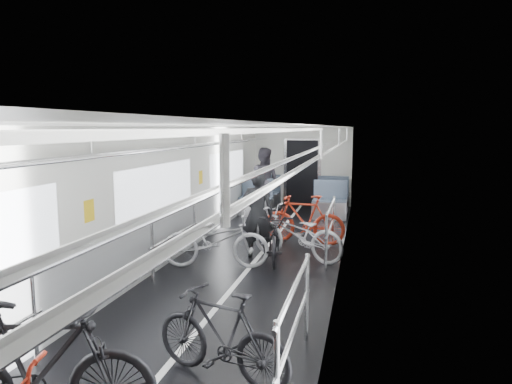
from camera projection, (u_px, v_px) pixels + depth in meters
car_shell at (267, 192)px, 9.03m from camera, size 3.02×14.01×2.41m
bike_left_mid at (40, 368)px, 3.51m from camera, size 1.88×0.93×1.09m
bike_left_far at (215, 240)px, 7.77m from camera, size 1.92×0.97×0.96m
bike_right_near at (221, 335)px, 4.29m from camera, size 1.55×0.83×0.89m
bike_right_mid at (296, 234)px, 8.25m from camera, size 1.93×1.22×0.96m
bike_right_far at (304, 219)px, 9.37m from camera, size 1.74×0.62×1.02m
bike_aisle at (276, 236)px, 8.24m from camera, size 0.85×1.75×0.88m
person_standing at (257, 214)px, 8.37m from camera, size 0.65×0.48×1.62m
person_seated at (263, 180)px, 12.75m from camera, size 0.95×0.77×1.84m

